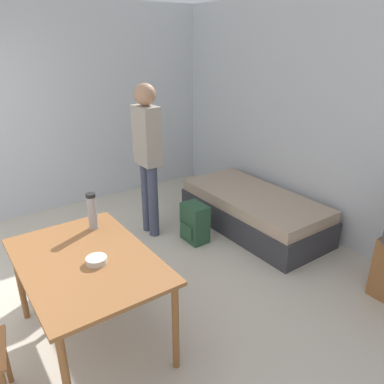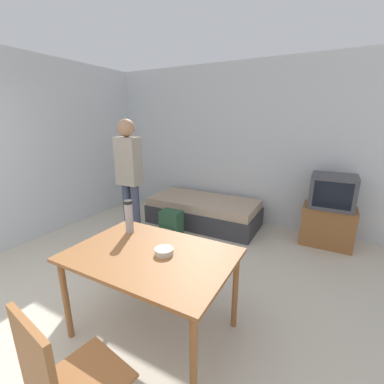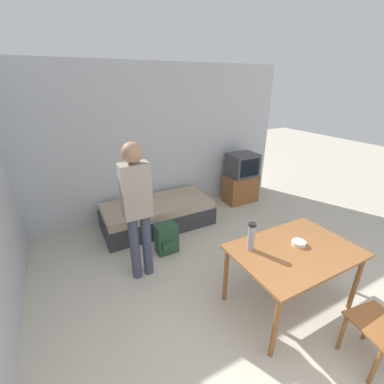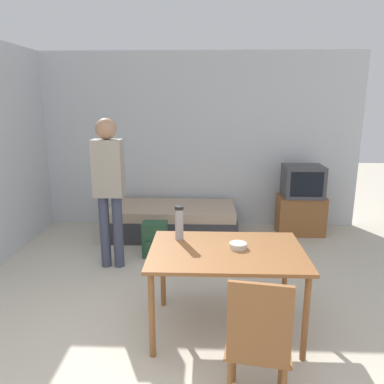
{
  "view_description": "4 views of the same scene",
  "coord_description": "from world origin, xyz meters",
  "px_view_note": "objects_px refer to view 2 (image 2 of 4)",
  "views": [
    {
      "loc": [
        2.84,
        0.17,
        2.24
      ],
      "look_at": [
        0.17,
        2.06,
        0.89
      ],
      "focal_mm": 35.0,
      "sensor_mm": 36.0,
      "label": 1
    },
    {
      "loc": [
        1.66,
        -0.58,
        1.79
      ],
      "look_at": [
        0.18,
        2.19,
        0.89
      ],
      "focal_mm": 24.0,
      "sensor_mm": 36.0,
      "label": 2
    },
    {
      "loc": [
        -1.5,
        -0.59,
        2.38
      ],
      "look_at": [
        -0.04,
        2.18,
        1.04
      ],
      "focal_mm": 24.0,
      "sensor_mm": 36.0,
      "label": 3
    },
    {
      "loc": [
        0.32,
        -2.08,
        2.0
      ],
      "look_at": [
        0.17,
        2.03,
        0.97
      ],
      "focal_mm": 35.0,
      "sensor_mm": 36.0,
      "label": 4
    }
  ],
  "objects_px": {
    "person_standing": "(129,173)",
    "backpack": "(171,225)",
    "dining_table": "(151,262)",
    "wooden_chair": "(63,384)",
    "mate_bowl": "(164,251)",
    "thermos_flask": "(129,215)",
    "tv": "(329,211)",
    "daybed": "(203,211)"
  },
  "relations": [
    {
      "from": "daybed",
      "to": "person_standing",
      "type": "bearing_deg",
      "value": -119.85
    },
    {
      "from": "wooden_chair",
      "to": "mate_bowl",
      "type": "height_order",
      "value": "wooden_chair"
    },
    {
      "from": "daybed",
      "to": "person_standing",
      "type": "height_order",
      "value": "person_standing"
    },
    {
      "from": "backpack",
      "to": "person_standing",
      "type": "bearing_deg",
      "value": -146.35
    },
    {
      "from": "wooden_chair",
      "to": "backpack",
      "type": "distance_m",
      "value": 2.7
    },
    {
      "from": "dining_table",
      "to": "person_standing",
      "type": "height_order",
      "value": "person_standing"
    },
    {
      "from": "daybed",
      "to": "tv",
      "type": "xyz_separation_m",
      "value": [
        1.93,
        0.14,
        0.3
      ]
    },
    {
      "from": "person_standing",
      "to": "backpack",
      "type": "height_order",
      "value": "person_standing"
    },
    {
      "from": "tv",
      "to": "person_standing",
      "type": "relative_size",
      "value": 0.59
    },
    {
      "from": "person_standing",
      "to": "thermos_flask",
      "type": "bearing_deg",
      "value": -48.89
    },
    {
      "from": "tv",
      "to": "mate_bowl",
      "type": "height_order",
      "value": "tv"
    },
    {
      "from": "thermos_flask",
      "to": "backpack",
      "type": "distance_m",
      "value": 1.57
    },
    {
      "from": "daybed",
      "to": "dining_table",
      "type": "relative_size",
      "value": 1.45
    },
    {
      "from": "dining_table",
      "to": "wooden_chair",
      "type": "xyz_separation_m",
      "value": [
        0.15,
        -0.92,
        -0.13
      ]
    },
    {
      "from": "daybed",
      "to": "person_standing",
      "type": "xyz_separation_m",
      "value": [
        -0.64,
        -1.11,
        0.83
      ]
    },
    {
      "from": "dining_table",
      "to": "tv",
      "type": "bearing_deg",
      "value": 63.29
    },
    {
      "from": "dining_table",
      "to": "person_standing",
      "type": "distance_m",
      "value": 1.85
    },
    {
      "from": "daybed",
      "to": "wooden_chair",
      "type": "relative_size",
      "value": 1.93
    },
    {
      "from": "wooden_chair",
      "to": "daybed",
      "type": "bearing_deg",
      "value": 104.04
    },
    {
      "from": "tv",
      "to": "thermos_flask",
      "type": "height_order",
      "value": "thermos_flask"
    },
    {
      "from": "dining_table",
      "to": "thermos_flask",
      "type": "height_order",
      "value": "thermos_flask"
    },
    {
      "from": "tv",
      "to": "backpack",
      "type": "xyz_separation_m",
      "value": [
        -2.09,
        -0.93,
        -0.29
      ]
    },
    {
      "from": "backpack",
      "to": "thermos_flask",
      "type": "bearing_deg",
      "value": -72.88
    },
    {
      "from": "person_standing",
      "to": "backpack",
      "type": "bearing_deg",
      "value": 33.65
    },
    {
      "from": "tv",
      "to": "backpack",
      "type": "distance_m",
      "value": 2.31
    },
    {
      "from": "wooden_chair",
      "to": "mate_bowl",
      "type": "distance_m",
      "value": 1.0
    },
    {
      "from": "dining_table",
      "to": "thermos_flask",
      "type": "distance_m",
      "value": 0.54
    },
    {
      "from": "mate_bowl",
      "to": "person_standing",
      "type": "bearing_deg",
      "value": 139.34
    },
    {
      "from": "thermos_flask",
      "to": "person_standing",
      "type": "bearing_deg",
      "value": 131.11
    },
    {
      "from": "mate_bowl",
      "to": "wooden_chair",
      "type": "bearing_deg",
      "value": -86.86
    },
    {
      "from": "wooden_chair",
      "to": "mate_bowl",
      "type": "relative_size",
      "value": 6.55
    },
    {
      "from": "daybed",
      "to": "backpack",
      "type": "xyz_separation_m",
      "value": [
        -0.16,
        -0.79,
        0.0
      ]
    },
    {
      "from": "tv",
      "to": "person_standing",
      "type": "height_order",
      "value": "person_standing"
    },
    {
      "from": "dining_table",
      "to": "person_standing",
      "type": "relative_size",
      "value": 0.73
    },
    {
      "from": "wooden_chair",
      "to": "person_standing",
      "type": "height_order",
      "value": "person_standing"
    },
    {
      "from": "backpack",
      "to": "dining_table",
      "type": "bearing_deg",
      "value": -62.18
    },
    {
      "from": "daybed",
      "to": "tv",
      "type": "bearing_deg",
      "value": 4.05
    },
    {
      "from": "daybed",
      "to": "mate_bowl",
      "type": "distance_m",
      "value": 2.51
    },
    {
      "from": "thermos_flask",
      "to": "mate_bowl",
      "type": "xyz_separation_m",
      "value": [
        0.52,
        -0.19,
        -0.15
      ]
    },
    {
      "from": "tv",
      "to": "person_standing",
      "type": "bearing_deg",
      "value": -154.07
    },
    {
      "from": "tv",
      "to": "person_standing",
      "type": "distance_m",
      "value": 2.91
    },
    {
      "from": "dining_table",
      "to": "mate_bowl",
      "type": "bearing_deg",
      "value": 24.36
    }
  ]
}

